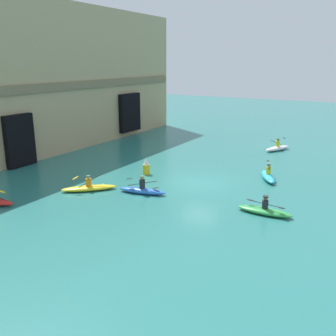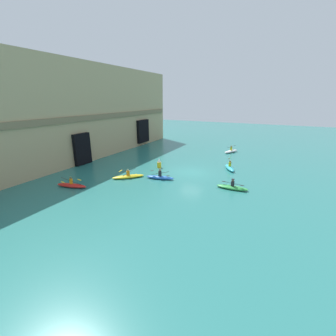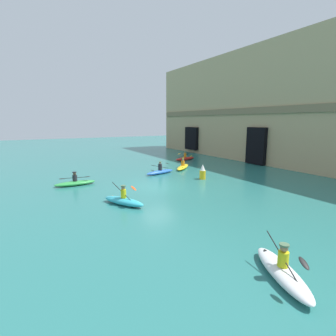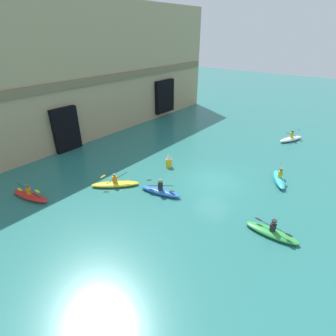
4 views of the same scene
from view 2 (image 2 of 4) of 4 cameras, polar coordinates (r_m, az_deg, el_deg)
name	(u,v)px [view 2 (image 2 of 4)]	position (r m, az deg, el deg)	size (l,w,h in m)	color
ground_plane	(191,172)	(26.95, 5.95, -1.02)	(120.00, 120.00, 0.00)	#28706B
cliff_bluff	(64,113)	(34.24, -24.83, 12.54)	(43.93, 7.27, 13.07)	tan
kayak_red	(72,185)	(24.16, -23.30, -4.00)	(1.41, 3.25, 1.10)	red
kayak_cyan	(230,168)	(28.70, 15.37, 0.11)	(2.88, 1.99, 1.27)	#33B2C6
kayak_green	(232,187)	(22.63, 16.01, -4.69)	(0.90, 3.02, 1.05)	green
kayak_blue	(160,177)	(24.43, -2.06, -2.28)	(1.31, 3.15, 1.16)	blue
kayak_yellow	(128,176)	(25.13, -10.08, -2.08)	(2.99, 3.07, 1.08)	yellow
kayak_white	(231,151)	(37.88, 15.69, 4.16)	(3.12, 1.96, 1.16)	white
marker_buoy	(159,163)	(28.32, -2.26, 1.20)	(0.51, 0.51, 1.26)	yellow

